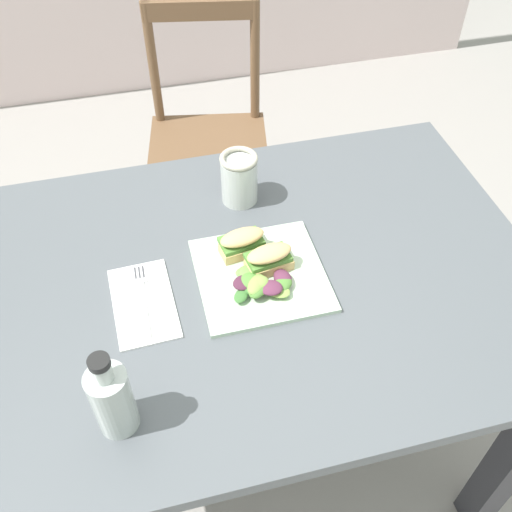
% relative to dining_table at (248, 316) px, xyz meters
% --- Properties ---
extents(ground_plane, '(7.98, 7.98, 0.00)m').
position_rel_dining_table_xyz_m(ground_plane, '(-0.07, 0.05, -0.61)').
color(ground_plane, gray).
extents(dining_table, '(1.21, 0.84, 0.74)m').
position_rel_dining_table_xyz_m(dining_table, '(0.00, 0.00, 0.00)').
color(dining_table, '#51565B').
rests_on(dining_table, ground).
extents(chair_wooden_far, '(0.47, 0.47, 0.87)m').
position_rel_dining_table_xyz_m(chair_wooden_far, '(0.07, 0.89, -0.16)').
color(chair_wooden_far, brown).
rests_on(chair_wooden_far, ground).
extents(plate_lunch, '(0.26, 0.26, 0.01)m').
position_rel_dining_table_xyz_m(plate_lunch, '(0.03, -0.01, 0.14)').
color(plate_lunch, beige).
rests_on(plate_lunch, dining_table).
extents(sandwich_half_front, '(0.10, 0.07, 0.06)m').
position_rel_dining_table_xyz_m(sandwich_half_front, '(0.05, 0.00, 0.17)').
color(sandwich_half_front, '#DBB270').
rests_on(sandwich_half_front, plate_lunch).
extents(sandwich_half_back, '(0.10, 0.07, 0.06)m').
position_rel_dining_table_xyz_m(sandwich_half_back, '(0.00, 0.06, 0.17)').
color(sandwich_half_back, '#DBB270').
rests_on(sandwich_half_back, plate_lunch).
extents(salad_mixed_greens, '(0.13, 0.11, 0.03)m').
position_rel_dining_table_xyz_m(salad_mixed_greens, '(0.02, -0.05, 0.16)').
color(salad_mixed_greens, '#4C2338').
rests_on(salad_mixed_greens, plate_lunch).
extents(napkin_folded, '(0.13, 0.21, 0.00)m').
position_rel_dining_table_xyz_m(napkin_folded, '(-0.21, -0.02, 0.13)').
color(napkin_folded, white).
rests_on(napkin_folded, dining_table).
extents(fork_on_napkin, '(0.03, 0.19, 0.00)m').
position_rel_dining_table_xyz_m(fork_on_napkin, '(-0.21, -0.00, 0.14)').
color(fork_on_napkin, silver).
rests_on(fork_on_napkin, napkin_folded).
extents(bottle_cold_brew, '(0.07, 0.07, 0.18)m').
position_rel_dining_table_xyz_m(bottle_cold_brew, '(-0.28, -0.26, 0.20)').
color(bottle_cold_brew, black).
rests_on(bottle_cold_brew, dining_table).
extents(mason_jar_iced_tea, '(0.08, 0.08, 0.12)m').
position_rel_dining_table_xyz_m(mason_jar_iced_tea, '(0.04, 0.24, 0.19)').
color(mason_jar_iced_tea, '#C67528').
rests_on(mason_jar_iced_tea, dining_table).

